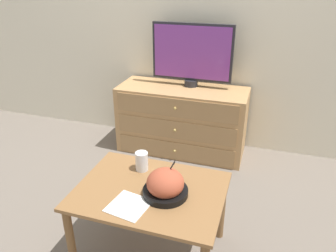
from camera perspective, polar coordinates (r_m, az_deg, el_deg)
The scene contains 7 objects.
ground_plane at distance 3.32m, azimuth 1.79°, elevation -1.77°, with size 12.00×12.00×0.00m, color #70665B.
dresser at distance 2.95m, azimuth 2.42°, elevation 1.05°, with size 1.12×0.45×0.60m.
tv at distance 2.83m, azimuth 4.20°, elevation 12.45°, with size 0.69×0.12×0.53m.
coffee_table at distance 1.83m, azimuth -3.06°, elevation -12.74°, with size 0.79×0.59×0.46m.
takeout_bowl at distance 1.72m, azimuth -0.46°, elevation -10.26°, with size 0.24×0.24×0.19m.
drink_cup at distance 1.92m, azimuth -4.59°, elevation -6.32°, with size 0.07×0.07×0.11m.
napkin at distance 1.69m, azimuth -6.84°, elevation -13.60°, with size 0.22×0.22×0.00m.
Camera 1 is at (0.80, -2.84, 1.52)m, focal length 35.00 mm.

